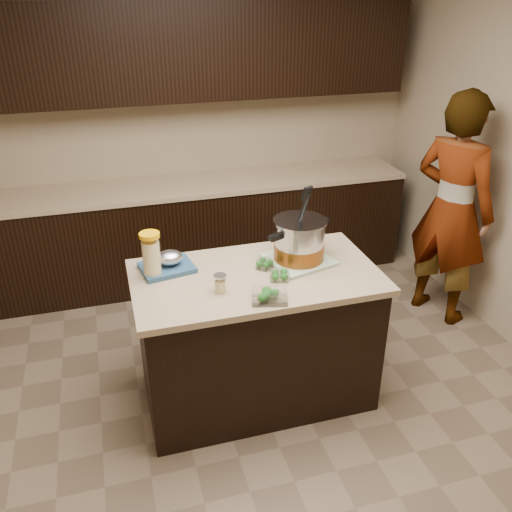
{
  "coord_description": "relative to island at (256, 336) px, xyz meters",
  "views": [
    {
      "loc": [
        -0.78,
        -2.68,
        2.45
      ],
      "look_at": [
        0.0,
        0.0,
        1.02
      ],
      "focal_mm": 38.0,
      "sensor_mm": 36.0,
      "label": 1
    }
  ],
  "objects": [
    {
      "name": "broccoli_tub_right",
      "position": [
        0.11,
        -0.11,
        0.47
      ],
      "size": [
        0.14,
        0.14,
        0.05
      ],
      "rotation": [
        0.0,
        0.0,
        0.2
      ],
      "color": "silver",
      "rests_on": "island"
    },
    {
      "name": "back_cabinets",
      "position": [
        0.0,
        1.74,
        0.49
      ],
      "size": [
        3.6,
        0.63,
        2.33
      ],
      "color": "black",
      "rests_on": "ground"
    },
    {
      "name": "mason_jar",
      "position": [
        -0.25,
        -0.14,
        0.5
      ],
      "size": [
        0.08,
        0.08,
        0.12
      ],
      "rotation": [
        0.0,
        0.0,
        -0.15
      ],
      "color": "#D6C682",
      "rests_on": "island"
    },
    {
      "name": "room_shell",
      "position": [
        0.0,
        0.0,
        1.26
      ],
      "size": [
        4.04,
        4.04,
        2.72
      ],
      "color": "tan",
      "rests_on": "ground"
    },
    {
      "name": "stock_pot",
      "position": [
        0.3,
        0.09,
        0.58
      ],
      "size": [
        0.44,
        0.42,
        0.46
      ],
      "rotation": [
        0.0,
        0.0,
        0.37
      ],
      "color": "#B7B7BC",
      "rests_on": "dish_towel"
    },
    {
      "name": "lemonade_pitcher",
      "position": [
        -0.59,
        0.13,
        0.58
      ],
      "size": [
        0.14,
        0.14,
        0.28
      ],
      "rotation": [
        0.0,
        0.0,
        -0.24
      ],
      "color": "#D6C682",
      "rests_on": "island"
    },
    {
      "name": "island",
      "position": [
        0.0,
        0.0,
        0.0
      ],
      "size": [
        1.46,
        0.81,
        0.9
      ],
      "color": "black",
      "rests_on": "ground"
    },
    {
      "name": "blue_tray",
      "position": [
        -0.49,
        0.2,
        0.49
      ],
      "size": [
        0.34,
        0.29,
        0.12
      ],
      "rotation": [
        0.0,
        0.0,
        0.18
      ],
      "color": "navy",
      "rests_on": "island"
    },
    {
      "name": "person",
      "position": [
        1.7,
        0.55,
        0.45
      ],
      "size": [
        0.66,
        0.77,
        1.8
      ],
      "primitive_type": "imported",
      "rotation": [
        0.0,
        0.0,
        1.99
      ],
      "color": "gray",
      "rests_on": "ground"
    },
    {
      "name": "ground_plane",
      "position": [
        0.0,
        0.0,
        -0.45
      ],
      "size": [
        4.0,
        4.0,
        0.0
      ],
      "primitive_type": "plane",
      "color": "brown",
      "rests_on": "ground"
    },
    {
      "name": "dish_towel",
      "position": [
        0.3,
        0.09,
        0.46
      ],
      "size": [
        0.44,
        0.44,
        0.02
      ],
      "primitive_type": "cube",
      "rotation": [
        0.0,
        0.0,
        0.26
      ],
      "color": "#669161",
      "rests_on": "island"
    },
    {
      "name": "broccoli_tub_rect",
      "position": [
        -0.01,
        -0.31,
        0.48
      ],
      "size": [
        0.22,
        0.18,
        0.07
      ],
      "rotation": [
        0.0,
        0.0,
        -0.25
      ],
      "color": "silver",
      "rests_on": "island"
    },
    {
      "name": "broccoli_tub_left",
      "position": [
        0.07,
        0.06,
        0.47
      ],
      "size": [
        0.13,
        0.13,
        0.05
      ],
      "rotation": [
        0.0,
        0.0,
        -0.3
      ],
      "color": "silver",
      "rests_on": "island"
    }
  ]
}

